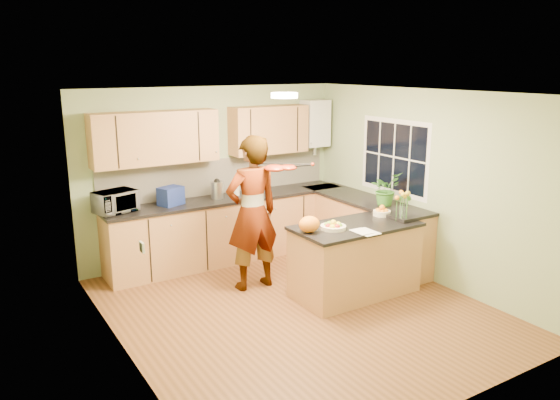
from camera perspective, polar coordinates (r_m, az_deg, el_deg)
floor at (r=6.54m, az=1.84°, el=-11.31°), size 4.50×4.50×0.00m
ceiling at (r=5.92m, az=2.04°, el=11.13°), size 4.00×4.50×0.02m
wall_back at (r=8.04m, az=-7.01°, el=2.79°), size 4.00×0.02×2.50m
wall_front at (r=4.51m, az=18.12°, el=-6.77°), size 4.00×0.02×2.50m
wall_left at (r=5.31m, az=-16.35°, el=-3.50°), size 0.02×4.50×2.50m
wall_right at (r=7.39m, az=14.96°, el=1.43°), size 0.02×4.50×2.50m
back_counter at (r=8.00m, az=-5.29°, el=-2.96°), size 3.64×0.62×0.94m
right_counter at (r=7.97m, az=8.69°, el=-3.13°), size 0.62×2.24×0.94m
splashback at (r=8.07m, az=-6.31°, el=2.50°), size 3.60×0.02×0.52m
upper_cabinets at (r=7.72m, az=-7.80°, el=6.82°), size 3.20×0.34×0.70m
boiler at (r=8.65m, az=3.67°, el=7.99°), size 0.40×0.30×0.86m
window_right at (r=7.74m, az=11.84°, el=4.43°), size 0.01×1.30×1.05m
light_switch at (r=4.75m, az=-14.23°, el=-4.80°), size 0.02×0.09×0.09m
ceiling_lamp at (r=6.18m, az=0.46°, el=10.89°), size 0.30×0.30×0.07m
peninsula_island at (r=6.86m, az=7.84°, el=-6.15°), size 1.56×0.80×0.90m
fruit_dish at (r=6.49m, az=5.59°, el=-2.68°), size 0.30×0.30×0.11m
orange_bowl at (r=7.16m, az=10.61°, el=-1.17°), size 0.23×0.23×0.13m
flower_vase at (r=6.91m, az=12.84°, el=0.17°), size 0.24×0.24×0.44m
orange_bag at (r=6.34m, az=3.08°, el=-2.54°), size 0.28×0.25×0.19m
papers at (r=6.43m, az=8.98°, el=-3.29°), size 0.22×0.30×0.01m
violinist at (r=6.84m, az=-2.91°, el=-1.39°), size 0.72×0.48×1.97m
violin at (r=6.62m, az=-0.53°, el=3.35°), size 0.66×0.58×0.17m
microwave at (r=7.32m, az=-16.84°, el=-0.17°), size 0.59×0.48×0.28m
blue_box at (r=7.53m, az=-11.35°, el=0.42°), size 0.37×0.33×0.25m
kettle at (r=7.79m, az=-6.60°, el=1.15°), size 0.18×0.18×0.33m
jar_cream at (r=7.97m, az=-4.62°, el=1.06°), size 0.14×0.14×0.16m
jar_white at (r=8.04m, az=-2.95°, el=1.19°), size 0.10×0.10×0.15m
potted_plant at (r=7.50m, az=10.95°, el=1.15°), size 0.46×0.42×0.45m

